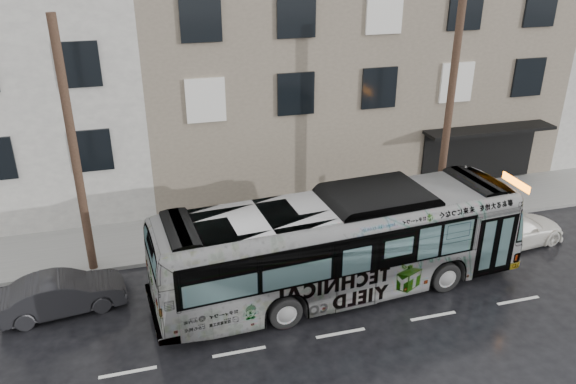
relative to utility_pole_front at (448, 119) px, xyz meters
name	(u,v)px	position (x,y,z in m)	size (l,w,h in m)	color
ground	(315,289)	(-6.50, -3.30, -4.65)	(120.00, 120.00, 0.00)	black
sidewalk	(280,224)	(-6.50, 1.60, -4.58)	(90.00, 3.60, 0.15)	gray
building_taupe	(333,55)	(-1.50, 9.40, 0.85)	(20.00, 12.00, 11.00)	gray
utility_pole_front	(448,119)	(0.00, 0.00, 0.00)	(0.30, 0.30, 9.00)	#483124
utility_pole_rear	(74,153)	(-14.00, 0.00, 0.00)	(0.30, 0.30, 9.00)	#483124
sign_post	(462,192)	(1.10, 0.00, -3.30)	(0.06, 0.06, 2.40)	slate
bus	(341,244)	(-5.71, -3.51, -2.86)	(3.00, 12.83, 3.57)	#B2B2B2
white_sedan	(512,229)	(1.99, -2.37, -4.00)	(1.82, 4.49, 1.30)	silver
dark_sedan	(62,294)	(-14.82, -2.26, -4.00)	(1.37, 3.94, 1.30)	black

